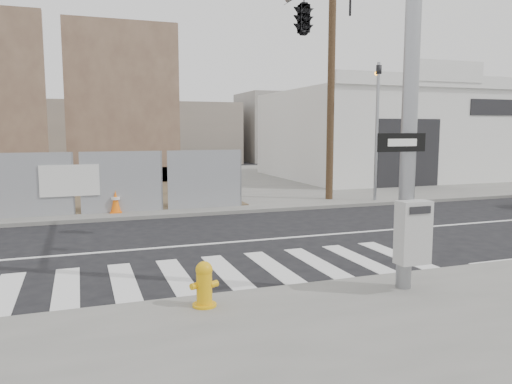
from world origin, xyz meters
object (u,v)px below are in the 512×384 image
object	(u,v)px
auto_shop	(385,135)
traffic_cone_d	(116,202)
fire_hydrant	(204,284)
signal_pole	(332,37)

from	to	relation	value
auto_shop	traffic_cone_d	xyz separation A→B (m)	(-15.62, -8.03, -2.06)
fire_hydrant	traffic_cone_d	size ratio (longest dim) A/B	0.97
signal_pole	fire_hydrant	size ratio (longest dim) A/B	9.90
signal_pole	traffic_cone_d	size ratio (longest dim) A/B	9.57
fire_hydrant	traffic_cone_d	distance (m)	9.51
signal_pole	traffic_cone_d	world-z (taller)	signal_pole
signal_pole	traffic_cone_d	bearing A→B (deg)	120.52
auto_shop	fire_hydrant	size ratio (longest dim) A/B	16.98
signal_pole	fire_hydrant	world-z (taller)	signal_pole
auto_shop	fire_hydrant	bearing A→B (deg)	-130.49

